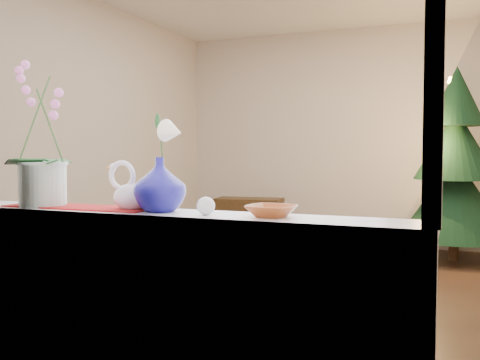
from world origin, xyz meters
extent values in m
plane|color=#3A2318|center=(0.00, 0.00, 0.00)|extent=(5.00, 5.00, 0.00)
cube|color=beige|center=(0.00, 2.50, 1.35)|extent=(4.50, 0.10, 2.70)
cube|color=beige|center=(0.00, -2.50, 1.35)|extent=(4.50, 0.10, 2.70)
cube|color=beige|center=(-2.25, 0.00, 1.35)|extent=(0.10, 5.00, 2.70)
cube|color=white|center=(0.00, -2.46, 0.44)|extent=(2.20, 0.08, 0.88)
cube|color=white|center=(0.00, -2.37, 0.90)|extent=(2.20, 0.26, 0.04)
cube|color=maroon|center=(-0.38, -2.37, 0.92)|extent=(0.70, 0.20, 0.01)
imported|color=#0F0D66|center=(0.03, -2.37, 1.05)|extent=(0.31, 0.31, 0.26)
sphere|color=silver|center=(0.26, -2.41, 0.96)|extent=(0.09, 0.09, 0.07)
imported|color=#96461D|center=(0.51, -2.37, 0.94)|extent=(0.17, 0.17, 0.04)
cube|color=black|center=(-1.19, 1.78, 0.30)|extent=(0.84, 0.47, 0.60)
camera|label=1|loc=(1.15, -4.26, 1.16)|focal=40.00mm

